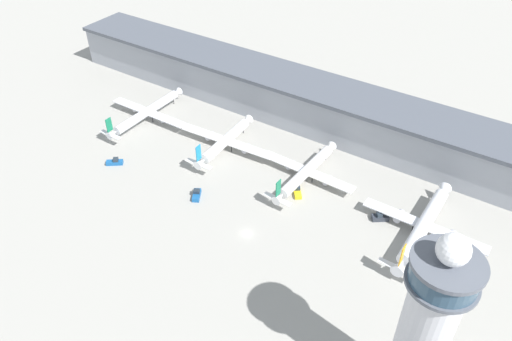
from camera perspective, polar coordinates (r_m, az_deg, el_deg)
The scene contains 11 objects.
ground_plane at distance 165.33m, azimuth -1.04°, elevation -7.22°, with size 1000.00×1000.00×0.00m, color #9E9B93.
terminal_building at distance 208.08m, azimuth 9.88°, elevation 6.42°, with size 276.52×25.00×19.44m.
control_tower at distance 115.38m, azimuth 18.64°, elevation -17.08°, with size 14.18×14.18×55.10m.
airplane_gate_alpha at distance 221.51m, azimuth -12.36°, elevation 6.53°, with size 39.37×43.86×12.12m.
airplane_gate_bravo at distance 198.88m, azimuth -3.52°, elevation 3.40°, with size 41.57×37.84×12.71m.
airplane_gate_charlie at distance 184.33m, azimuth 5.77°, elevation -0.10°, with size 38.05×40.34×12.10m.
airplane_gate_delta at distance 170.63m, azimuth 18.60°, elevation -5.99°, with size 41.32×45.82×13.86m.
service_truck_catering at distance 180.30m, azimuth 4.71°, elevation -2.35°, with size 6.47×7.36×2.41m.
service_truck_fuel at distance 200.34m, azimuth -15.83°, elevation 0.93°, with size 6.38×5.62×2.78m.
service_truck_baggage at distance 174.38m, azimuth 14.00°, elevation -5.20°, with size 6.09×5.40×3.16m.
service_truck_water at distance 179.27m, azimuth -6.80°, elevation -2.75°, with size 5.25×6.61×2.72m.
Camera 1 is at (65.96, -94.91, 118.23)m, focal length 35.00 mm.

